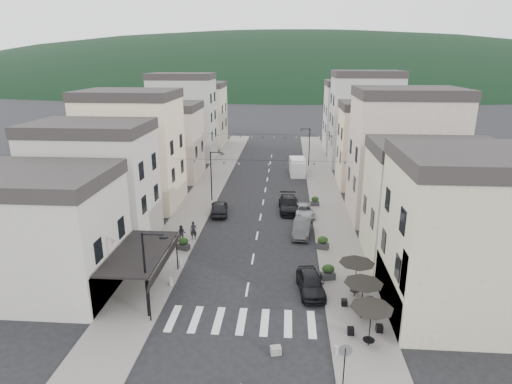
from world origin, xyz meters
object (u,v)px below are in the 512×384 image
parked_car_c (304,211)px  pedestrian_a (194,230)px  parked_car_b (302,228)px  parked_car_e (219,207)px  parked_car_a (311,283)px  parked_car_d (289,204)px  delivery_van (297,166)px  pedestrian_b (182,233)px

parked_car_c → pedestrian_a: pedestrian_a is taller
parked_car_b → parked_car_e: parked_car_e is taller
parked_car_a → parked_car_b: size_ratio=0.98×
parked_car_d → delivery_van: (1.18, 15.88, 0.46)m
pedestrian_a → pedestrian_b: (-0.97, -0.60, -0.08)m
parked_car_a → pedestrian_b: size_ratio=2.76×
delivery_van → parked_car_d: bearing=-97.2°
parked_car_a → pedestrian_a: bearing=133.6°
parked_car_e → delivery_van: delivery_van is taller
parked_car_e → delivery_van: bearing=-123.8°
parked_car_b → pedestrian_a: bearing=-163.3°
parked_car_b → parked_car_c: (0.36, 5.22, -0.12)m
delivery_van → pedestrian_a: delivery_van is taller
parked_car_b → pedestrian_a: (-10.04, -1.99, 0.26)m
parked_car_b → delivery_van: delivery_van is taller
parked_car_a → pedestrian_b: (-11.37, 7.89, 0.17)m
parked_car_a → parked_car_b: bearing=84.8°
parked_car_b → delivery_van: bearing=95.5°
parked_car_b → parked_car_c: parked_car_b is taller
parked_car_c → delivery_van: (-0.40, 17.39, 0.62)m
parked_car_c → delivery_van: bearing=84.0°
parked_car_b → parked_car_d: (-1.22, 6.73, 0.04)m
parked_car_a → parked_car_e: (-9.13, 15.63, 0.02)m
parked_car_e → parked_car_b: bearing=142.4°
parked_car_a → parked_car_c: 15.70m
parked_car_c → parked_car_d: parked_car_d is taller
parked_car_b → parked_car_e: size_ratio=0.99×
pedestrian_a → pedestrian_b: 1.14m
parked_car_c → parked_car_a: bearing=-97.3°
parked_car_e → pedestrian_a: 7.25m
parked_car_c → pedestrian_a: (-10.40, -7.21, 0.38)m
pedestrian_a → delivery_van: bearing=66.8°
parked_car_c → parked_car_d: size_ratio=0.83×
parked_car_b → pedestrian_b: 11.31m
parked_car_e → pedestrian_a: bearing=72.7°
parked_car_d → pedestrian_b: pedestrian_b is taller
parked_car_a → parked_car_b: (-0.36, 10.48, -0.01)m
parked_car_e → delivery_van: (8.74, 17.46, 0.47)m
delivery_van → pedestrian_b: size_ratio=3.40×
parked_car_d → parked_car_e: parked_car_d is taller
parked_car_c → parked_car_e: bearing=173.2°
delivery_van → pedestrian_b: 27.49m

